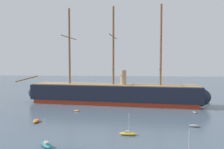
{
  "coord_description": "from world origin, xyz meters",
  "views": [
    {
      "loc": [
        1.81,
        -24.05,
        14.37
      ],
      "look_at": [
        -3.0,
        35.98,
        10.93
      ],
      "focal_mm": 34.59,
      "sensor_mm": 36.0,
      "label": 1
    }
  ],
  "objects_px": {
    "sailboat_near_centre": "(128,133)",
    "dinghy_mid_right": "(194,126)",
    "sailboat_foreground_left": "(46,145)",
    "dinghy_far_right": "(207,103)",
    "tall_ship": "(113,94)",
    "dinghy_mid_left": "(36,121)",
    "sailboat_far_left": "(53,99)",
    "dinghy_alongside_stern": "(194,112)",
    "motorboat_distant_centre": "(131,95)",
    "seagull_in_flight": "(166,44)",
    "dinghy_alongside_bow": "(77,111)"
  },
  "relations": [
    {
      "from": "dinghy_mid_left",
      "to": "dinghy_far_right",
      "type": "distance_m",
      "value": 56.27
    },
    {
      "from": "motorboat_distant_centre",
      "to": "seagull_in_flight",
      "type": "distance_m",
      "value": 41.2
    },
    {
      "from": "tall_ship",
      "to": "dinghy_mid_left",
      "type": "xyz_separation_m",
      "value": [
        -16.7,
        -24.12,
        -3.27
      ]
    },
    {
      "from": "dinghy_mid_left",
      "to": "dinghy_mid_right",
      "type": "relative_size",
      "value": 1.26
    },
    {
      "from": "motorboat_distant_centre",
      "to": "sailboat_foreground_left",
      "type": "bearing_deg",
      "value": -105.2
    },
    {
      "from": "tall_ship",
      "to": "sailboat_foreground_left",
      "type": "xyz_separation_m",
      "value": [
        -8.59,
        -38.63,
        -3.19
      ]
    },
    {
      "from": "sailboat_foreground_left",
      "to": "sailboat_far_left",
      "type": "distance_m",
      "value": 47.38
    },
    {
      "from": "dinghy_mid_left",
      "to": "sailboat_foreground_left",
      "type": "bearing_deg",
      "value": -60.79
    },
    {
      "from": "sailboat_far_left",
      "to": "tall_ship",
      "type": "bearing_deg",
      "value": -15.03
    },
    {
      "from": "sailboat_near_centre",
      "to": "dinghy_mid_right",
      "type": "bearing_deg",
      "value": 24.51
    },
    {
      "from": "dinghy_alongside_bow",
      "to": "dinghy_far_right",
      "type": "bearing_deg",
      "value": 20.06
    },
    {
      "from": "dinghy_mid_left",
      "to": "seagull_in_flight",
      "type": "distance_m",
      "value": 36.08
    },
    {
      "from": "dinghy_alongside_bow",
      "to": "dinghy_alongside_stern",
      "type": "relative_size",
      "value": 1.0
    },
    {
      "from": "sailboat_near_centre",
      "to": "sailboat_far_left",
      "type": "relative_size",
      "value": 0.92
    },
    {
      "from": "dinghy_mid_left",
      "to": "dinghy_alongside_stern",
      "type": "height_order",
      "value": "dinghy_mid_left"
    },
    {
      "from": "dinghy_mid_left",
      "to": "dinghy_mid_right",
      "type": "distance_m",
      "value": 36.63
    },
    {
      "from": "sailboat_foreground_left",
      "to": "dinghy_far_right",
      "type": "bearing_deg",
      "value": 45.53
    },
    {
      "from": "dinghy_mid_left",
      "to": "sailboat_far_left",
      "type": "relative_size",
      "value": 0.62
    },
    {
      "from": "dinghy_mid_left",
      "to": "motorboat_distant_centre",
      "type": "height_order",
      "value": "motorboat_distant_centre"
    },
    {
      "from": "dinghy_mid_right",
      "to": "dinghy_alongside_stern",
      "type": "distance_m",
      "value": 14.07
    },
    {
      "from": "sailboat_near_centre",
      "to": "sailboat_far_left",
      "type": "bearing_deg",
      "value": 127.18
    },
    {
      "from": "sailboat_foreground_left",
      "to": "dinghy_far_right",
      "type": "height_order",
      "value": "sailboat_foreground_left"
    },
    {
      "from": "tall_ship",
      "to": "sailboat_near_centre",
      "type": "xyz_separation_m",
      "value": [
        5.24,
        -31.64,
        -3.24
      ]
    },
    {
      "from": "sailboat_near_centre",
      "to": "seagull_in_flight",
      "type": "bearing_deg",
      "value": 50.7
    },
    {
      "from": "sailboat_foreground_left",
      "to": "motorboat_distant_centre",
      "type": "relative_size",
      "value": 1.1
    },
    {
      "from": "dinghy_alongside_bow",
      "to": "dinghy_mid_left",
      "type": "bearing_deg",
      "value": -120.09
    },
    {
      "from": "motorboat_distant_centre",
      "to": "dinghy_mid_right",
      "type": "bearing_deg",
      "value": -71.01
    },
    {
      "from": "dinghy_mid_left",
      "to": "motorboat_distant_centre",
      "type": "relative_size",
      "value": 0.66
    },
    {
      "from": "sailboat_far_left",
      "to": "motorboat_distant_centre",
      "type": "bearing_deg",
      "value": 16.9
    },
    {
      "from": "tall_ship",
      "to": "dinghy_far_right",
      "type": "height_order",
      "value": "tall_ship"
    },
    {
      "from": "motorboat_distant_centre",
      "to": "dinghy_far_right",
      "type": "bearing_deg",
      "value": -24.6
    },
    {
      "from": "sailboat_foreground_left",
      "to": "dinghy_alongside_stern",
      "type": "xyz_separation_m",
      "value": [
        32.5,
        27.17,
        -0.19
      ]
    },
    {
      "from": "sailboat_foreground_left",
      "to": "dinghy_alongside_bow",
      "type": "distance_m",
      "value": 26.44
    },
    {
      "from": "sailboat_far_left",
      "to": "seagull_in_flight",
      "type": "xyz_separation_m",
      "value": [
        37.69,
        -27.1,
        18.37
      ]
    },
    {
      "from": "dinghy_alongside_bow",
      "to": "sailboat_far_left",
      "type": "distance_m",
      "value": 23.08
    },
    {
      "from": "sailboat_far_left",
      "to": "dinghy_far_right",
      "type": "height_order",
      "value": "sailboat_far_left"
    },
    {
      "from": "sailboat_near_centre",
      "to": "tall_ship",
      "type": "bearing_deg",
      "value": 99.41
    },
    {
      "from": "dinghy_alongside_bow",
      "to": "seagull_in_flight",
      "type": "bearing_deg",
      "value": -19.67
    },
    {
      "from": "sailboat_near_centre",
      "to": "dinghy_alongside_stern",
      "type": "xyz_separation_m",
      "value": [
        18.66,
        20.18,
        -0.14
      ]
    },
    {
      "from": "sailboat_foreground_left",
      "to": "sailboat_far_left",
      "type": "xyz_separation_m",
      "value": [
        -14.96,
        44.95,
        -0.02
      ]
    },
    {
      "from": "sailboat_near_centre",
      "to": "seagull_in_flight",
      "type": "relative_size",
      "value": 3.96
    },
    {
      "from": "dinghy_alongside_stern",
      "to": "dinghy_far_right",
      "type": "height_order",
      "value": "dinghy_far_right"
    },
    {
      "from": "sailboat_foreground_left",
      "to": "dinghy_mid_left",
      "type": "distance_m",
      "value": 16.62
    },
    {
      "from": "sailboat_near_centre",
      "to": "dinghy_mid_right",
      "type": "distance_m",
      "value": 16.13
    },
    {
      "from": "dinghy_alongside_bow",
      "to": "dinghy_alongside_stern",
      "type": "bearing_deg",
      "value": 1.29
    },
    {
      "from": "seagull_in_flight",
      "to": "motorboat_distant_centre",
      "type": "bearing_deg",
      "value": 102.6
    },
    {
      "from": "dinghy_alongside_bow",
      "to": "seagull_in_flight",
      "type": "distance_m",
      "value": 31.48
    },
    {
      "from": "sailboat_foreground_left",
      "to": "motorboat_distant_centre",
      "type": "height_order",
      "value": "sailboat_foreground_left"
    },
    {
      "from": "sailboat_foreground_left",
      "to": "dinghy_mid_left",
      "type": "height_order",
      "value": "sailboat_foreground_left"
    },
    {
      "from": "dinghy_mid_left",
      "to": "dinghy_mid_right",
      "type": "bearing_deg",
      "value": -1.31
    }
  ]
}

